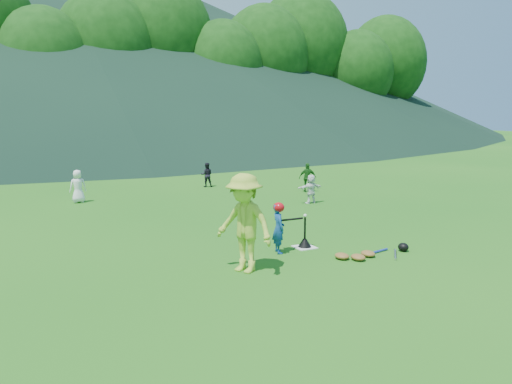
# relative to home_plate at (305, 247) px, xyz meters

# --- Properties ---
(ground) EXTENTS (120.00, 120.00, 0.00)m
(ground) POSITION_rel_home_plate_xyz_m (0.00, 0.00, -0.01)
(ground) COLOR #1A5E15
(ground) RESTS_ON ground
(home_plate) EXTENTS (0.45, 0.45, 0.02)m
(home_plate) POSITION_rel_home_plate_xyz_m (0.00, 0.00, 0.00)
(home_plate) COLOR silver
(home_plate) RESTS_ON ground
(baseball) EXTENTS (0.08, 0.08, 0.08)m
(baseball) POSITION_rel_home_plate_xyz_m (0.00, 0.00, 0.73)
(baseball) COLOR white
(baseball) RESTS_ON batting_tee
(batter_child) EXTENTS (0.33, 0.44, 1.09)m
(batter_child) POSITION_rel_home_plate_xyz_m (-0.73, -0.10, 0.53)
(batter_child) COLOR navy
(batter_child) RESTS_ON ground
(adult_coach) EXTENTS (1.21, 1.41, 1.90)m
(adult_coach) POSITION_rel_home_plate_xyz_m (-1.92, -0.93, 0.94)
(adult_coach) COLOR #A2BD37
(adult_coach) RESTS_ON ground
(fielder_a) EXTENTS (0.55, 0.37, 1.10)m
(fielder_a) POSITION_rel_home_plate_xyz_m (-3.90, 8.06, 0.54)
(fielder_a) COLOR white
(fielder_a) RESTS_ON ground
(fielder_b) EXTENTS (0.57, 0.50, 0.98)m
(fielder_b) POSITION_rel_home_plate_xyz_m (1.18, 9.43, 0.48)
(fielder_b) COLOR black
(fielder_b) RESTS_ON ground
(fielder_c) EXTENTS (0.70, 0.50, 1.10)m
(fielder_c) POSITION_rel_home_plate_xyz_m (4.15, 6.57, 0.54)
(fielder_c) COLOR #1C571A
(fielder_c) RESTS_ON ground
(fielder_d) EXTENTS (0.90, 0.29, 0.97)m
(fielder_d) POSITION_rel_home_plate_xyz_m (3.02, 4.54, 0.47)
(fielder_d) COLOR white
(fielder_d) RESTS_ON ground
(batting_tee) EXTENTS (0.30, 0.30, 0.68)m
(batting_tee) POSITION_rel_home_plate_xyz_m (0.00, 0.00, 0.12)
(batting_tee) COLOR black
(batting_tee) RESTS_ON home_plate
(batter_gear) EXTENTS (0.73, 0.26, 0.45)m
(batter_gear) POSITION_rel_home_plate_xyz_m (-0.71, -0.10, 0.97)
(batter_gear) COLOR #B50C14
(batter_gear) RESTS_ON ground
(equipment_pile) EXTENTS (1.80, 0.78, 0.19)m
(equipment_pile) POSITION_rel_home_plate_xyz_m (0.84, -1.19, 0.06)
(equipment_pile) COLOR olive
(equipment_pile) RESTS_ON ground
(outfield_fence) EXTENTS (70.07, 0.08, 1.33)m
(outfield_fence) POSITION_rel_home_plate_xyz_m (0.00, 28.00, 0.69)
(outfield_fence) COLOR gray
(outfield_fence) RESTS_ON ground
(tree_line) EXTENTS (70.04, 11.40, 14.82)m
(tree_line) POSITION_rel_home_plate_xyz_m (0.20, 33.83, 8.20)
(tree_line) COLOR #382314
(tree_line) RESTS_ON ground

